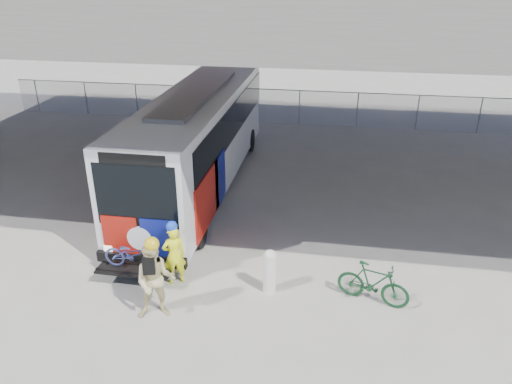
% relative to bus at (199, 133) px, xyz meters
% --- Properties ---
extents(ground, '(160.00, 160.00, 0.00)m').
position_rel_bus_xyz_m(ground, '(2.00, -3.40, -2.11)').
color(ground, '#9E9991').
rests_on(ground, ground).
extents(bus, '(2.67, 12.90, 3.69)m').
position_rel_bus_xyz_m(bus, '(0.00, 0.00, 0.00)').
color(bus, silver).
rests_on(bus, ground).
extents(overpass, '(40.00, 16.00, 7.95)m').
position_rel_bus_xyz_m(overpass, '(2.00, 0.60, 4.44)').
color(overpass, '#605E59').
rests_on(overpass, ground).
extents(chainlink_fence, '(30.00, 0.06, 30.00)m').
position_rel_bus_xyz_m(chainlink_fence, '(2.00, 8.60, -0.69)').
color(chainlink_fence, gray).
rests_on(chainlink_fence, ground).
extents(bollard, '(0.33, 0.33, 1.25)m').
position_rel_bus_xyz_m(bollard, '(3.58, -6.33, -1.44)').
color(bollard, white).
rests_on(bollard, ground).
extents(cyclist_hivis, '(0.73, 0.66, 1.84)m').
position_rel_bus_xyz_m(cyclist_hivis, '(1.03, -6.33, -1.22)').
color(cyclist_hivis, '#FCFF1A').
rests_on(cyclist_hivis, ground).
extents(cyclist_tan, '(1.14, 0.99, 2.18)m').
position_rel_bus_xyz_m(cyclist_tan, '(1.05, -7.76, -1.08)').
color(cyclist_tan, beige).
rests_on(cyclist_tan, ground).
extents(bike_parked, '(1.91, 1.03, 1.10)m').
position_rel_bus_xyz_m(bike_parked, '(6.20, -6.33, -1.56)').
color(bike_parked, '#143E20').
rests_on(bike_parked, ground).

